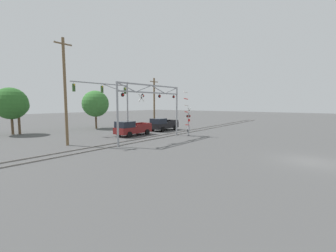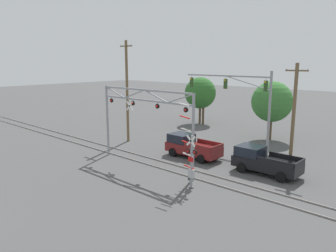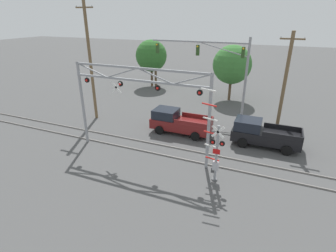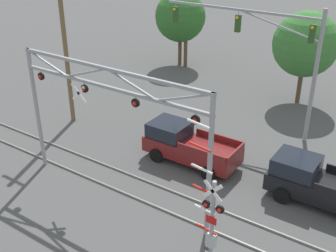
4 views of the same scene
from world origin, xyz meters
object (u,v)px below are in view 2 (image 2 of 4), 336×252
object	(u,v)px
crossing_gantry	(145,113)
background_tree_beyond_span	(200,93)
crossing_signal_mast	(191,160)
utility_pole_left	(127,91)
background_tree_far_left_verge	(272,102)
background_tree_far_right_verge	(203,95)
traffic_signal_span	(247,95)
pickup_truck_lead	(191,146)
pickup_truck_following	(263,161)
utility_pole_right	(294,115)

from	to	relation	value
crossing_gantry	background_tree_beyond_span	distance (m)	20.32
crossing_signal_mast	utility_pole_left	world-z (taller)	utility_pole_left
background_tree_far_left_verge	background_tree_far_right_verge	xyz separation A→B (m)	(-10.96, 2.23, -0.21)
crossing_gantry	traffic_signal_span	size ratio (longest dim) A/B	1.03
background_tree_far_left_verge	background_tree_far_right_verge	distance (m)	11.19
pickup_truck_lead	utility_pole_left	bearing A→B (deg)	179.20
pickup_truck_following	background_tree_beyond_span	world-z (taller)	background_tree_beyond_span
utility_pole_left	background_tree_beyond_span	xyz separation A→B (m)	(-0.51, 13.80, -1.25)
crossing_gantry	utility_pole_left	xyz separation A→B (m)	(-7.70, 4.78, 1.02)
crossing_signal_mast	pickup_truck_following	size ratio (longest dim) A/B	1.14
traffic_signal_span	crossing_signal_mast	bearing A→B (deg)	-78.30
crossing_gantry	background_tree_far_left_verge	xyz separation A→B (m)	(3.52, 16.08, -0.27)
utility_pole_left	traffic_signal_span	bearing A→B (deg)	27.55
utility_pole_right	crossing_gantry	bearing A→B (deg)	-140.21
pickup_truck_following	utility_pole_left	world-z (taller)	utility_pole_left
utility_pole_left	background_tree_far_left_verge	bearing A→B (deg)	45.23
utility_pole_left	background_tree_beyond_span	size ratio (longest dim) A/B	1.66
pickup_truck_lead	utility_pole_right	xyz separation A→B (m)	(8.07, 3.03, 3.43)
pickup_truck_following	crossing_gantry	bearing A→B (deg)	-148.87
traffic_signal_span	utility_pole_left	xyz separation A→B (m)	(-11.08, -5.78, 0.19)
utility_pole_right	background_tree_far_right_verge	bearing A→B (deg)	147.48
crossing_gantry	utility_pole_right	distance (m)	12.01
crossing_signal_mast	crossing_gantry	bearing A→B (deg)	167.47
pickup_truck_lead	pickup_truck_following	xyz separation A→B (m)	(7.00, 0.27, -0.00)
traffic_signal_span	utility_pole_left	distance (m)	12.50
pickup_truck_lead	background_tree_beyond_span	xyz separation A→B (m)	(-9.37, 13.93, 3.33)
crossing_signal_mast	background_tree_beyond_span	bearing A→B (deg)	125.25
pickup_truck_lead	background_tree_far_right_verge	xyz separation A→B (m)	(-8.60, 13.66, 3.07)
crossing_gantry	pickup_truck_lead	size ratio (longest dim) A/B	1.96
background_tree_beyond_span	background_tree_far_left_verge	distance (m)	11.99
crossing_gantry	background_tree_far_left_verge	distance (m)	16.47
pickup_truck_lead	background_tree_far_left_verge	bearing A→B (deg)	78.34
crossing_signal_mast	background_tree_beyond_span	world-z (taller)	background_tree_beyond_span
utility_pole_left	background_tree_far_left_verge	distance (m)	15.98
utility_pole_right	background_tree_beyond_span	distance (m)	20.56
utility_pole_right	crossing_signal_mast	bearing A→B (deg)	-110.65
utility_pole_left	background_tree_far_left_verge	size ratio (longest dim) A/B	1.66
pickup_truck_following	utility_pole_right	xyz separation A→B (m)	(1.07, 2.76, 3.43)
background_tree_beyond_span	crossing_gantry	bearing A→B (deg)	-66.17
crossing_signal_mast	traffic_signal_span	world-z (taller)	traffic_signal_span
pickup_truck_following	background_tree_far_left_verge	bearing A→B (deg)	112.59
crossing_signal_mast	utility_pole_left	xyz separation A→B (m)	(-13.54, 6.08, 3.58)
pickup_truck_lead	utility_pole_left	world-z (taller)	utility_pole_left
pickup_truck_lead	pickup_truck_following	bearing A→B (deg)	2.23
utility_pole_right	background_tree_beyond_span	bearing A→B (deg)	147.99
background_tree_beyond_span	utility_pole_right	bearing A→B (deg)	-32.01
utility_pole_left	background_tree_far_right_verge	bearing A→B (deg)	88.93
traffic_signal_span	pickup_truck_following	xyz separation A→B (m)	(4.77, -5.63, -4.38)
utility_pole_left	utility_pole_right	bearing A→B (deg)	9.75
crossing_gantry	background_tree_far_right_verge	size ratio (longest dim) A/B	1.86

